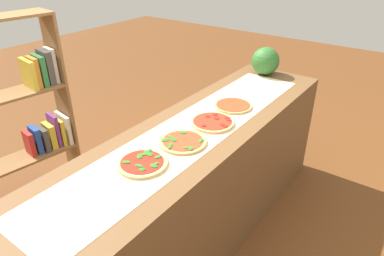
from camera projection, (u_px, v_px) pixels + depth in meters
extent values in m
plane|color=brown|center=(192.00, 238.00, 2.56)|extent=(12.00, 12.00, 0.00)
cube|color=brown|center=(192.00, 189.00, 2.34)|extent=(2.69, 0.66, 0.90)
cube|color=beige|center=(192.00, 131.00, 2.13)|extent=(2.26, 0.42, 0.00)
cylinder|color=#DBB26B|center=(142.00, 163.00, 1.81)|extent=(0.27, 0.27, 0.02)
cylinder|color=#AD2314|center=(142.00, 162.00, 1.80)|extent=(0.22, 0.22, 0.00)
ellipsoid|color=#286B23|center=(142.00, 169.00, 1.74)|extent=(0.04, 0.04, 0.00)
ellipsoid|color=#286B23|center=(156.00, 164.00, 1.78)|extent=(0.05, 0.03, 0.00)
ellipsoid|color=#286B23|center=(154.00, 166.00, 1.76)|extent=(0.03, 0.05, 0.00)
ellipsoid|color=#286B23|center=(147.00, 152.00, 1.88)|extent=(0.03, 0.04, 0.00)
ellipsoid|color=#286B23|center=(158.00, 157.00, 1.84)|extent=(0.05, 0.04, 0.00)
ellipsoid|color=#286B23|center=(149.00, 151.00, 1.89)|extent=(0.04, 0.03, 0.00)
ellipsoid|color=#286B23|center=(139.00, 166.00, 1.76)|extent=(0.03, 0.05, 0.00)
ellipsoid|color=#286B23|center=(150.00, 154.00, 1.86)|extent=(0.04, 0.05, 0.00)
ellipsoid|color=#286B23|center=(140.00, 156.00, 1.84)|extent=(0.06, 0.05, 0.00)
ellipsoid|color=#286B23|center=(144.00, 154.00, 1.86)|extent=(0.04, 0.04, 0.00)
ellipsoid|color=#286B23|center=(126.00, 162.00, 1.79)|extent=(0.05, 0.05, 0.00)
cylinder|color=tan|center=(183.00, 142.00, 2.00)|extent=(0.28, 0.28, 0.01)
cylinder|color=red|center=(183.00, 141.00, 1.99)|extent=(0.23, 0.23, 0.00)
ellipsoid|color=#286B23|center=(172.00, 139.00, 2.00)|extent=(0.04, 0.05, 0.00)
ellipsoid|color=#286B23|center=(191.00, 148.00, 1.91)|extent=(0.04, 0.04, 0.00)
ellipsoid|color=#286B23|center=(171.00, 145.00, 1.95)|extent=(0.04, 0.04, 0.00)
ellipsoid|color=#286B23|center=(165.00, 140.00, 1.99)|extent=(0.06, 0.06, 0.00)
ellipsoid|color=#286B23|center=(170.00, 147.00, 1.92)|extent=(0.04, 0.03, 0.00)
ellipsoid|color=#286B23|center=(183.00, 132.00, 2.07)|extent=(0.04, 0.05, 0.00)
ellipsoid|color=#286B23|center=(171.00, 137.00, 2.02)|extent=(0.02, 0.04, 0.00)
ellipsoid|color=#286B23|center=(187.00, 148.00, 1.92)|extent=(0.04, 0.04, 0.00)
ellipsoid|color=#286B23|center=(201.00, 141.00, 1.99)|extent=(0.05, 0.03, 0.00)
ellipsoid|color=#286B23|center=(174.00, 140.00, 1.99)|extent=(0.03, 0.04, 0.00)
cylinder|color=#DBB26B|center=(212.00, 122.00, 2.20)|extent=(0.27, 0.27, 0.02)
cylinder|color=red|center=(212.00, 121.00, 2.20)|extent=(0.24, 0.24, 0.00)
cylinder|color=maroon|center=(229.00, 120.00, 2.21)|extent=(0.03, 0.03, 0.00)
cylinder|color=maroon|center=(225.00, 126.00, 2.13)|extent=(0.03, 0.03, 0.00)
cylinder|color=maroon|center=(204.00, 126.00, 2.14)|extent=(0.03, 0.03, 0.00)
cylinder|color=maroon|center=(208.00, 116.00, 2.25)|extent=(0.03, 0.03, 0.00)
cylinder|color=maroon|center=(227.00, 118.00, 2.23)|extent=(0.04, 0.04, 0.00)
cylinder|color=maroon|center=(215.00, 114.00, 2.28)|extent=(0.03, 0.03, 0.00)
cylinder|color=maroon|center=(222.00, 125.00, 2.15)|extent=(0.03, 0.03, 0.00)
cylinder|color=maroon|center=(217.00, 118.00, 2.23)|extent=(0.03, 0.03, 0.00)
cylinder|color=tan|center=(233.00, 106.00, 2.43)|extent=(0.26, 0.26, 0.01)
cylinder|color=red|center=(233.00, 105.00, 2.42)|extent=(0.23, 0.23, 0.00)
sphere|color=#2D6628|center=(266.00, 61.00, 2.97)|extent=(0.23, 0.23, 0.23)
cube|color=brown|center=(65.00, 112.00, 2.68)|extent=(0.05, 0.23, 1.51)
cube|color=brown|center=(41.00, 209.00, 2.82)|extent=(0.70, 0.32, 0.02)
cube|color=orange|center=(75.00, 182.00, 2.97)|extent=(0.05, 0.19, 0.18)
cube|color=#2D753D|center=(70.00, 182.00, 2.93)|extent=(0.05, 0.13, 0.22)
cube|color=#2D753D|center=(66.00, 185.00, 2.91)|extent=(0.06, 0.18, 0.21)
cube|color=#753384|center=(61.00, 187.00, 2.88)|extent=(0.06, 0.13, 0.21)
cube|color=brown|center=(27.00, 157.00, 2.58)|extent=(0.70, 0.32, 0.02)
cube|color=silver|center=(64.00, 128.00, 2.72)|extent=(0.06, 0.20, 0.23)
cube|color=gold|center=(59.00, 131.00, 2.70)|extent=(0.05, 0.16, 0.21)
cube|color=#753384|center=(54.00, 130.00, 2.66)|extent=(0.05, 0.14, 0.26)
cube|color=gold|center=(50.00, 135.00, 2.65)|extent=(0.06, 0.14, 0.19)
cube|color=#47423D|center=(43.00, 138.00, 2.62)|extent=(0.06, 0.17, 0.18)
cube|color=#234799|center=(36.00, 140.00, 2.58)|extent=(0.06, 0.14, 0.20)
cube|color=#B22823|center=(29.00, 143.00, 2.56)|extent=(0.05, 0.13, 0.18)
cube|color=brown|center=(11.00, 95.00, 2.34)|extent=(0.70, 0.32, 0.02)
cube|color=silver|center=(51.00, 65.00, 2.48)|extent=(0.05, 0.13, 0.25)
cube|color=#47423D|center=(46.00, 67.00, 2.45)|extent=(0.07, 0.16, 0.24)
cube|color=#2D753D|center=(40.00, 70.00, 2.43)|extent=(0.06, 0.16, 0.21)
cube|color=orange|center=(34.00, 72.00, 2.40)|extent=(0.05, 0.14, 0.21)
cube|color=gold|center=(28.00, 74.00, 2.38)|extent=(0.06, 0.19, 0.20)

